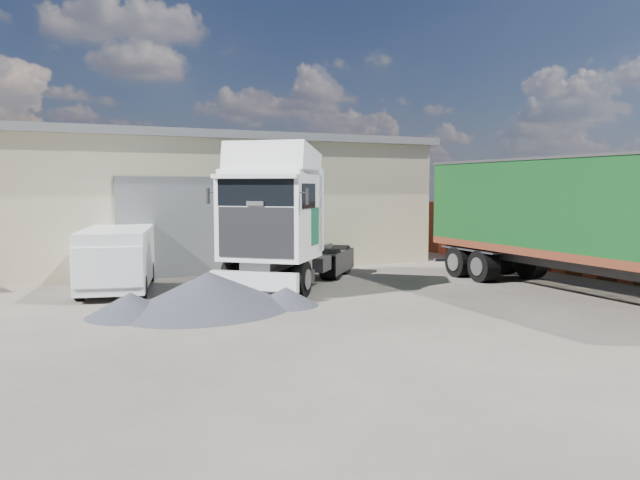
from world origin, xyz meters
name	(u,v)px	position (x,y,z in m)	size (l,w,h in m)	color
ground	(359,330)	(0.00, 0.00, 0.00)	(120.00, 120.00, 0.00)	black
warehouse	(44,201)	(-6.00, 16.00, 2.66)	(30.60, 12.60, 5.42)	beige
brick_boundary_wall	(541,238)	(11.50, 6.00, 1.25)	(0.35, 26.00, 2.50)	brown
tractor_unit	(280,229)	(0.50, 6.01, 1.93)	(6.40, 6.73, 4.59)	black
box_trailer	(587,212)	(8.21, 0.95, 2.52)	(3.05, 12.51, 4.13)	#2D2D30
panel_van	(117,259)	(-4.25, 7.78, 1.01)	(3.04, 5.09, 1.95)	black
gravel_heap	(206,293)	(-2.56, 3.69, 0.47)	(6.72, 6.34, 1.02)	black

